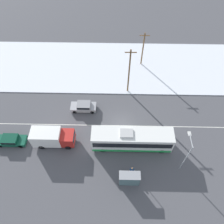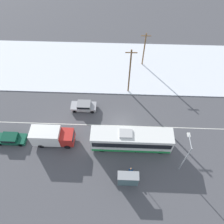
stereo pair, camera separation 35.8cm
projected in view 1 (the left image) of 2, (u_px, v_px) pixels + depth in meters
The scene contains 12 objects.
ground_plane at pixel (122, 126), 34.88m from camera, with size 120.00×120.00×0.00m, color #4C4C51.
snow_lot at pixel (121, 66), 42.98m from camera, with size 80.00×14.41×0.12m.
lane_marking_center at pixel (122, 126), 34.88m from camera, with size 60.00×0.12×0.00m.
city_bus at pixel (132, 139), 31.47m from camera, with size 11.59×2.57×3.55m.
box_truck at pixel (52, 137), 31.79m from camera, with size 6.14×2.30×2.97m.
sedan_car at pixel (84, 106), 36.17m from camera, with size 4.20×1.80×1.47m.
parked_car_near_truck at pixel (11, 140), 32.52m from camera, with size 4.38×1.80×1.33m.
pedestrian_at_stop at pixel (132, 170), 29.48m from camera, with size 0.61×0.27×1.69m.
bus_shelter at pixel (130, 179), 28.10m from camera, with size 2.76×1.20×2.40m.
streetlamp at pixel (187, 152), 27.59m from camera, with size 0.36×2.30×6.55m.
utility_pole_roadside at pixel (129, 72), 35.42m from camera, with size 1.80×0.24×9.08m.
utility_pole_snowlot at pixel (143, 49), 40.45m from camera, with size 1.80×0.24×7.04m.
Camera 1 is at (-1.18, -18.78, 29.50)m, focal length 35.00 mm.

